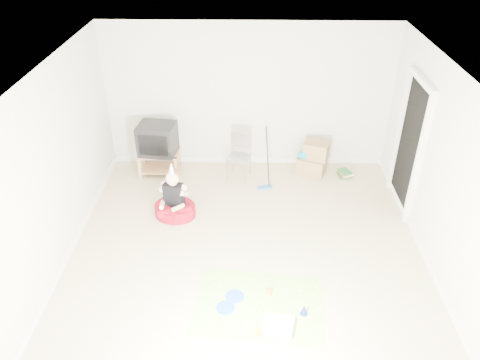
{
  "coord_description": "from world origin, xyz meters",
  "views": [
    {
      "loc": [
        0.02,
        -5.17,
        4.39
      ],
      "look_at": [
        -0.1,
        0.4,
        0.9
      ],
      "focal_mm": 35.0,
      "sensor_mm": 36.0,
      "label": 1
    }
  ],
  "objects_px": {
    "folding_chair": "(239,157)",
    "birthday_cake": "(278,326)",
    "seated_woman": "(175,204)",
    "tv_stand": "(160,161)",
    "cardboard_boxes": "(313,159)",
    "crt_tv": "(157,139)"
  },
  "relations": [
    {
      "from": "crt_tv",
      "to": "folding_chair",
      "type": "relative_size",
      "value": 0.74
    },
    {
      "from": "tv_stand",
      "to": "seated_woman",
      "type": "xyz_separation_m",
      "value": [
        0.44,
        -1.24,
        -0.06
      ]
    },
    {
      "from": "seated_woman",
      "to": "birthday_cake",
      "type": "distance_m",
      "value": 2.7
    },
    {
      "from": "folding_chair",
      "to": "birthday_cake",
      "type": "bearing_deg",
      "value": -80.86
    },
    {
      "from": "tv_stand",
      "to": "folding_chair",
      "type": "height_order",
      "value": "folding_chair"
    },
    {
      "from": "tv_stand",
      "to": "cardboard_boxes",
      "type": "height_order",
      "value": "cardboard_boxes"
    },
    {
      "from": "tv_stand",
      "to": "cardboard_boxes",
      "type": "distance_m",
      "value": 2.73
    },
    {
      "from": "folding_chair",
      "to": "seated_woman",
      "type": "bearing_deg",
      "value": -130.2
    },
    {
      "from": "tv_stand",
      "to": "crt_tv",
      "type": "distance_m",
      "value": 0.44
    },
    {
      "from": "folding_chair",
      "to": "cardboard_boxes",
      "type": "bearing_deg",
      "value": 7.55
    },
    {
      "from": "cardboard_boxes",
      "to": "seated_woman",
      "type": "distance_m",
      "value": 2.65
    },
    {
      "from": "tv_stand",
      "to": "crt_tv",
      "type": "xyz_separation_m",
      "value": [
        0.0,
        0.0,
        0.44
      ]
    },
    {
      "from": "folding_chair",
      "to": "cardboard_boxes",
      "type": "xyz_separation_m",
      "value": [
        1.32,
        0.17,
        -0.11
      ]
    },
    {
      "from": "cardboard_boxes",
      "to": "folding_chair",
      "type": "bearing_deg",
      "value": -172.45
    },
    {
      "from": "cardboard_boxes",
      "to": "birthday_cake",
      "type": "relative_size",
      "value": 1.56
    },
    {
      "from": "cardboard_boxes",
      "to": "seated_woman",
      "type": "xyz_separation_m",
      "value": [
        -2.29,
        -1.33,
        -0.09
      ]
    },
    {
      "from": "folding_chair",
      "to": "seated_woman",
      "type": "xyz_separation_m",
      "value": [
        -0.97,
        -1.15,
        -0.2
      ]
    },
    {
      "from": "crt_tv",
      "to": "cardboard_boxes",
      "type": "height_order",
      "value": "crt_tv"
    },
    {
      "from": "tv_stand",
      "to": "cardboard_boxes",
      "type": "xyz_separation_m",
      "value": [
        2.73,
        0.09,
        0.04
      ]
    },
    {
      "from": "crt_tv",
      "to": "folding_chair",
      "type": "distance_m",
      "value": 1.44
    },
    {
      "from": "crt_tv",
      "to": "birthday_cake",
      "type": "distance_m",
      "value": 4.03
    },
    {
      "from": "seated_woman",
      "to": "birthday_cake",
      "type": "bearing_deg",
      "value": -55.69
    }
  ]
}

